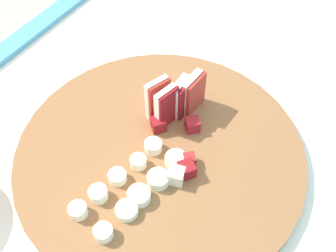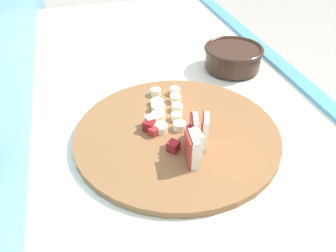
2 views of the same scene
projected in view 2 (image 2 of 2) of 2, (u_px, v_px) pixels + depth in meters
tiled_countertop at (180, 233)px, 1.07m from camera, size 1.51×0.65×0.94m
tile_backsplash at (46, 210)px, 0.87m from camera, size 2.40×0.04×1.37m
cutting_board at (177, 134)px, 0.70m from camera, size 0.40×0.40×0.01m
apple_wedge_fan at (196, 140)px, 0.62m from camera, size 0.09×0.06×0.07m
apple_dice_pile at (164, 131)px, 0.68m from camera, size 0.11×0.10×0.02m
banana_slice_rows at (166, 109)px, 0.74m from camera, size 0.16×0.09×0.02m
ceramic_bowl at (233, 57)px, 0.91m from camera, size 0.15×0.15×0.06m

